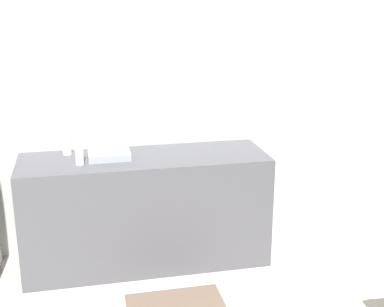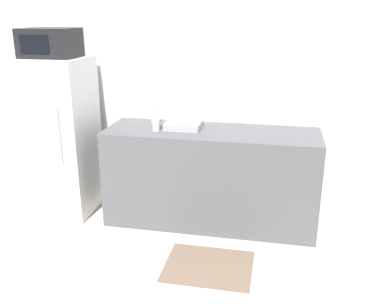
{
  "view_description": "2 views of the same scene",
  "coord_description": "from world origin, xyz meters",
  "px_view_note": "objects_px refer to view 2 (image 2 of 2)",
  "views": [
    {
      "loc": [
        -0.09,
        -1.11,
        2.23
      ],
      "look_at": [
        0.66,
        2.35,
        1.15
      ],
      "focal_mm": 50.0,
      "sensor_mm": 36.0,
      "label": 1
    },
    {
      "loc": [
        1.01,
        -0.8,
        2.03
      ],
      "look_at": [
        0.43,
        2.02,
        1.05
      ],
      "focal_mm": 40.0,
      "sensor_mm": 36.0,
      "label": 2
    }
  ],
  "objects_px": {
    "refrigerator": "(60,137)",
    "bottle_short": "(155,116)",
    "bottle_tall": "(156,116)",
    "microwave": "(50,43)"
  },
  "relations": [
    {
      "from": "refrigerator",
      "to": "bottle_short",
      "type": "relative_size",
      "value": 11.14
    },
    {
      "from": "bottle_tall",
      "to": "bottle_short",
      "type": "bearing_deg",
      "value": 108.27
    },
    {
      "from": "refrigerator",
      "to": "bottle_short",
      "type": "distance_m",
      "value": 0.99
    },
    {
      "from": "refrigerator",
      "to": "microwave",
      "type": "bearing_deg",
      "value": -109.16
    },
    {
      "from": "bottle_tall",
      "to": "microwave",
      "type": "bearing_deg",
      "value": 176.87
    },
    {
      "from": "bottle_short",
      "to": "microwave",
      "type": "bearing_deg",
      "value": -165.81
    },
    {
      "from": "microwave",
      "to": "bottle_tall",
      "type": "bearing_deg",
      "value": -3.13
    },
    {
      "from": "microwave",
      "to": "bottle_short",
      "type": "relative_size",
      "value": 3.62
    },
    {
      "from": "microwave",
      "to": "bottle_short",
      "type": "bearing_deg",
      "value": 14.19
    },
    {
      "from": "bottle_tall",
      "to": "bottle_short",
      "type": "xyz_separation_m",
      "value": [
        -0.1,
        0.29,
        -0.07
      ]
    }
  ]
}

